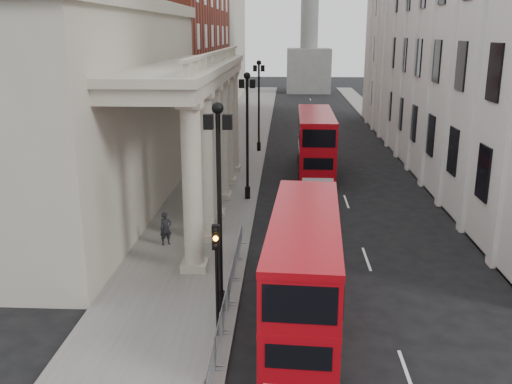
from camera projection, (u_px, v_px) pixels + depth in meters
The scene contains 19 objects.
ground at pixel (226, 370), 19.04m from camera, with size 260.00×260.00×0.00m, color black.
sidewalk_west at pixel (227, 165), 48.01m from camera, with size 6.00×140.00×0.12m, color slate.
sidewalk_east at pixel (425, 168), 47.19m from camera, with size 3.00×140.00×0.12m, color slate.
kerb at pixel (262, 166), 47.86m from camera, with size 0.20×140.00×0.14m, color slate.
portico_building at pixel (86, 114), 35.24m from camera, with size 9.00×28.00×12.00m, color #A39D89.
brick_building at pixel (174, 31), 62.73m from camera, with size 9.00×32.00×22.00m, color maroon.
west_building_far at pixel (211, 38), 93.77m from camera, with size 9.00×30.00×20.00m, color #A39D89.
east_building at pixel (463, 11), 45.62m from camera, with size 8.00×55.00×25.00m, color silver.
monument_column at pixel (310, 3), 102.86m from camera, with size 8.00×8.00×54.20m.
lamp_post_south at pixel (219, 195), 21.59m from camera, with size 1.05×0.44×8.32m.
lamp_post_mid at pixel (247, 128), 36.97m from camera, with size 1.05×0.44×8.32m.
lamp_post_north at pixel (259, 99), 52.35m from camera, with size 1.05×0.44×8.32m.
traffic_light at pixel (216, 260), 20.13m from camera, with size 0.28×0.33×4.30m.
crowd_barriers at pixel (222, 319), 21.01m from camera, with size 0.50×18.75×1.10m.
bus_near at pixel (304, 270), 21.24m from camera, with size 3.06×10.39×4.43m.
bus_far at pixel (315, 142), 45.20m from camera, with size 2.79×11.10×4.78m.
pedestrian_a at pixel (166, 229), 29.71m from camera, with size 0.64×0.42×1.75m, color black.
pedestrian_b at pixel (196, 199), 35.37m from camera, with size 0.77×0.60×1.58m, color black.
pedestrian_c at pixel (211, 179), 39.74m from camera, with size 0.85×0.55×1.74m, color black.
Camera 1 is at (1.87, -16.64, 10.88)m, focal length 40.00 mm.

